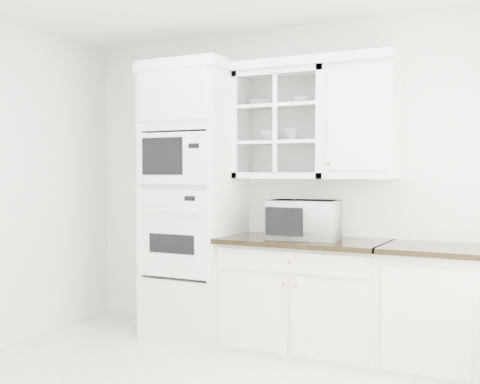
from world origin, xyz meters
The scene contains 12 objects.
room_shell centered at (0.00, 0.43, 1.78)m, with size 4.00×3.50×2.70m.
oven_column centered at (-0.75, 1.42, 1.20)m, with size 0.76×0.68×2.40m.
base_cabinet_run centered at (0.28, 1.45, 0.46)m, with size 1.32×0.67×0.92m.
extra_base_cabinet centered at (1.28, 1.45, 0.46)m, with size 0.72×0.67×0.92m.
upper_cabinet_glass centered at (0.03, 1.58, 1.85)m, with size 0.80×0.33×0.90m.
upper_cabinet_solid centered at (0.71, 1.58, 1.85)m, with size 0.55×0.33×0.90m, color white.
crown_molding centered at (-0.07, 1.56, 2.33)m, with size 2.14×0.38×0.07m, color white.
countertop_microwave centered at (0.29, 1.40, 1.08)m, with size 0.54×0.45×0.31m, color white.
bowl_a centered at (-0.18, 1.60, 2.04)m, with size 0.23×0.23×0.06m, color white.
bowl_b centered at (0.20, 1.58, 2.04)m, with size 0.18×0.18×0.06m, color white.
cup_a centered at (-0.11, 1.60, 1.76)m, with size 0.13×0.13×0.11m, color white.
cup_b centered at (0.11, 1.57, 1.76)m, with size 0.11×0.11×0.10m, color white.
Camera 1 is at (2.03, -3.05, 1.46)m, focal length 45.00 mm.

